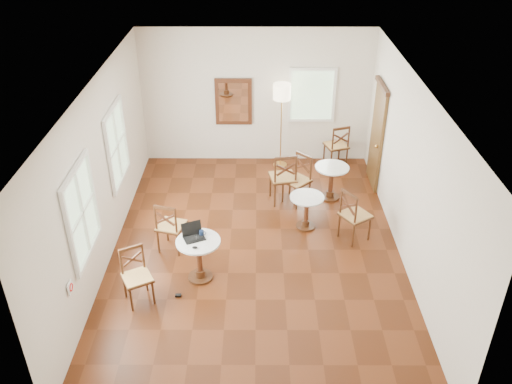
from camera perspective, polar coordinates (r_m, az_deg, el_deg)
ground at (r=9.48m, az=-0.01°, el=-6.13°), size 7.00×7.00×0.00m
room_shell at (r=8.72m, az=-0.40°, el=4.93°), size 5.02×7.02×3.01m
cafe_table_near at (r=8.64m, az=-6.07°, el=-6.69°), size 0.71×0.71×0.75m
cafe_table_mid at (r=9.87m, az=5.37°, el=-1.74°), size 0.63×0.63×0.66m
cafe_table_back at (r=10.81m, az=7.99°, el=1.40°), size 0.67×0.67×0.71m
chair_near_a at (r=9.33m, az=-9.06°, el=-3.59°), size 0.55×0.55×0.97m
chair_near_b at (r=8.40m, az=-12.56°, el=-8.73°), size 0.57×0.57×0.91m
chair_mid_a at (r=10.56m, az=2.90°, el=1.55°), size 0.59×0.59×1.09m
chair_mid_b at (r=9.62m, az=10.39°, el=-2.43°), size 0.65×0.65×1.01m
chair_back_a at (r=12.06m, az=8.56°, el=4.91°), size 0.58×0.58×1.00m
chair_back_b at (r=10.59m, az=4.43°, el=1.33°), size 0.65×0.65×1.00m
floor_lamp at (r=11.49m, az=2.76°, el=9.99°), size 0.37×0.37×1.91m
laptop at (r=8.53m, az=-6.70°, el=-4.45°), size 0.40×0.38×0.23m
mouse at (r=8.31m, az=-6.51°, el=-5.87°), size 0.10×0.08×0.03m
navy_mug at (r=8.56m, az=-5.77°, el=-4.36°), size 0.11×0.08×0.09m
water_glass at (r=8.45m, az=-6.36°, el=-4.92°), size 0.05×0.05×0.09m
power_adapter at (r=8.62m, az=-8.26°, el=-10.81°), size 0.09×0.05×0.04m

